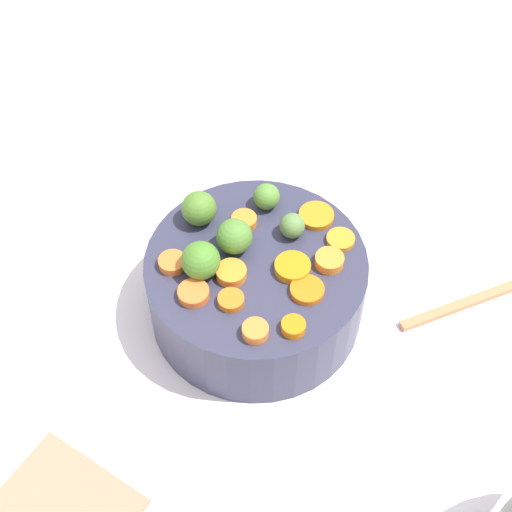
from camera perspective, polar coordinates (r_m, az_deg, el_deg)
The scene contains 19 objects.
tabletop at distance 0.90m, azimuth -3.65°, elevation -3.80°, with size 2.40×2.40×0.02m, color white.
serving_bowl_carrots at distance 0.85m, azimuth 0.00°, elevation -2.35°, with size 0.24×0.24×0.09m, color #323349.
carrot_slice_0 at distance 0.85m, azimuth 4.59°, elevation 3.06°, with size 0.04×0.04×0.01m, color orange.
carrot_slice_1 at distance 0.80m, azimuth 2.79°, elevation -0.86°, with size 0.04×0.04×0.01m, color orange.
carrot_slice_2 at distance 0.81m, azimuth -6.36°, elevation -0.50°, with size 0.03×0.03×0.01m, color orange.
carrot_slice_3 at distance 0.80m, azimuth -1.89°, elevation -1.29°, with size 0.03×0.03×0.01m, color orange.
carrot_slice_4 at distance 0.81m, azimuth 5.58°, elevation -0.35°, with size 0.03×0.03×0.01m, color orange.
carrot_slice_5 at distance 0.78m, azimuth -1.91°, elevation -3.36°, with size 0.03×0.03×0.01m, color orange.
carrot_slice_6 at distance 0.75m, azimuth -0.06°, elevation -5.70°, with size 0.03×0.03×0.01m, color orange.
carrot_slice_7 at distance 0.78m, azimuth 3.82°, elevation -2.73°, with size 0.04×0.04×0.01m, color orange.
carrot_slice_8 at distance 0.84m, azimuth -0.91°, elevation 2.71°, with size 0.03×0.03×0.01m, color orange.
carrot_slice_9 at distance 0.83m, azimuth 6.42°, elevation 1.25°, with size 0.03×0.03×0.01m, color orange.
carrot_slice_10 at distance 0.76m, azimuth 2.85°, elevation -5.37°, with size 0.02×0.02×0.01m, color orange.
carrot_slice_11 at distance 0.78m, azimuth -4.76°, elevation -2.83°, with size 0.03×0.03×0.01m, color orange.
brussels_sprout_0 at distance 0.85m, azimuth 0.80°, elevation 4.53°, with size 0.03×0.03×0.03m, color #538732.
brussels_sprout_1 at distance 0.84m, azimuth -4.35°, elevation 3.62°, with size 0.04×0.04×0.04m, color #4E7C2B.
brussels_sprout_2 at distance 0.79m, azimuth -4.21°, elevation -0.34°, with size 0.04×0.04×0.04m, color #498129.
brussels_sprout_3 at distance 0.81m, azimuth -1.66°, elevation 1.49°, with size 0.04×0.04×0.04m, color #4E8231.
brussels_sprout_4 at distance 0.83m, azimuth 2.76°, elevation 2.31°, with size 0.03×0.03×0.03m, color #587F41.
Camera 1 is at (-0.44, -0.27, 0.75)m, focal length 52.78 mm.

